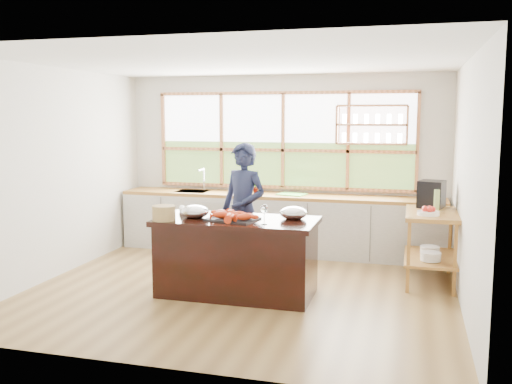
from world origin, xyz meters
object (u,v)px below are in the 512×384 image
at_px(cook, 243,211).
at_px(espresso_machine, 432,194).
at_px(island, 237,257).
at_px(wicker_basket, 164,213).

xyz_separation_m(cook, espresso_machine, (2.31, 0.79, 0.20)).
height_order(island, cook, cook).
bearing_deg(cook, island, -60.87).
bearing_deg(wicker_basket, espresso_machine, 30.82).
distance_m(cook, espresso_machine, 2.45).
height_order(island, wicker_basket, wicker_basket).
xyz_separation_m(island, cook, (-0.12, 0.67, 0.42)).
bearing_deg(wicker_basket, island, 21.47).
xyz_separation_m(cook, wicker_basket, (-0.65, -0.98, 0.11)).
xyz_separation_m(island, espresso_machine, (2.19, 1.46, 0.62)).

